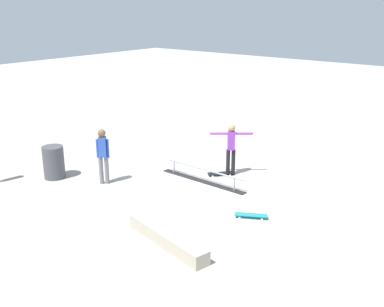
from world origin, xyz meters
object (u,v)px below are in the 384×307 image
Objects in this scene: skater_main at (231,146)px; loose_skateboard_yellow at (50,161)px; skate_ledge at (167,238)px; loose_skateboard_teal at (251,215)px; skateboard_main at (221,173)px; grind_rail at (203,176)px; trash_bin at (54,162)px; bystander_blue_shirt at (103,153)px.

loose_skateboard_yellow is (5.21, 2.86, -0.86)m from skater_main.
loose_skateboard_yellow is (6.58, -1.59, -0.09)m from skate_ledge.
loose_skateboard_teal is 7.33m from loose_skateboard_yellow.
skate_ledge is at bearing -136.69° from loose_skateboard_yellow.
skate_ledge is 3.30× the size of skateboard_main.
grind_rail reaches higher than skateboard_main.
loose_skateboard_teal is at bearing -117.63° from loose_skateboard_yellow.
skater_main is at bearing -138.52° from trash_bin.
loose_skateboard_teal is at bearing 90.67° from skateboard_main.
grind_rail is at bearing -178.15° from bystander_blue_shirt.
bystander_blue_shirt is (2.47, 2.90, -0.01)m from skater_main.
grind_rail is 2.97m from bystander_blue_shirt.
skateboard_main is at bearing -139.15° from trash_bin.
skate_ledge is 4.71m from skater_main.
grind_rail reaches higher than loose_skateboard_teal.
bystander_blue_shirt is 1.67× the size of trash_bin.
loose_skateboard_teal is at bearing -84.63° from skater_main.
skate_ledge is at bearing 118.07° from bystander_blue_shirt.
loose_skateboard_yellow is 0.79× the size of trash_bin.
skater_main is 2.02× the size of loose_skateboard_teal.
loose_skateboard_teal is at bearing 149.30° from bystander_blue_shirt.
skater_main is at bearing -72.84° from skate_ledge.
skater_main reaches higher than skateboard_main.
trash_bin is at bearing -8.56° from skateboard_main.
trash_bin reaches higher than skate_ledge.
loose_skateboard_yellow is at bearing -41.03° from bystander_blue_shirt.
skater_main is at bearing -94.41° from loose_skateboard_yellow.
skateboard_main is 0.45× the size of bystander_blue_shirt.
grind_rail is at bearing -145.20° from trash_bin.
bystander_blue_shirt is 2.07× the size of loose_skateboard_teal.
skate_ledge is 4.48m from skateboard_main.
skateboard_main is (0.19, 0.24, -0.86)m from skater_main.
grind_rail reaches higher than loose_skateboard_yellow.
skater_main is 1.63× the size of trash_bin.
bystander_blue_shirt reaches higher than skateboard_main.
bystander_blue_shirt is at bearing -124.11° from loose_skateboard_yellow.
bystander_blue_shirt is (3.84, -1.54, 0.77)m from skate_ledge.
bystander_blue_shirt is 2.88m from loose_skateboard_yellow.
skate_ledge reaches higher than skateboard_main.
skateboard_main is at bearing -99.17° from grind_rail.
skater_main is 3.81m from bystander_blue_shirt.
bystander_blue_shirt reaches higher than loose_skateboard_teal.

